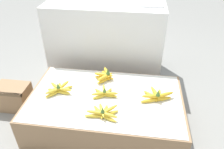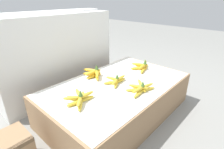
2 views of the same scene
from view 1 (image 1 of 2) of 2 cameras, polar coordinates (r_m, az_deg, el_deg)
The scene contains 10 objects.
ground_plane at distance 1.91m, azimuth -1.59°, elevation -12.26°, with size 10.00×10.00×0.00m, color gray.
display_platform at distance 1.81m, azimuth -1.66°, elevation -9.17°, with size 1.20×0.72×0.28m.
back_vendor_table at distance 2.34m, azimuth -1.55°, elevation 9.14°, with size 1.15×0.56×0.79m.
wooden_crate at distance 2.16m, azimuth -24.30°, elevation -5.28°, with size 0.29×0.20×0.23m.
banana_bunch_front_midleft at distance 1.54m, azimuth -2.30°, elevation -10.00°, with size 0.24×0.17×0.09m.
banana_bunch_middle_left at distance 1.79m, azimuth -13.68°, elevation -3.71°, with size 0.21×0.21×0.09m.
banana_bunch_middle_midleft at distance 1.71m, azimuth -1.99°, elevation -4.86°, with size 0.21×0.16×0.09m.
banana_bunch_middle_midright at distance 1.70m, azimuth 11.51°, elevation -5.55°, with size 0.26×0.19×0.10m.
banana_bunch_back_midleft at distance 1.88m, azimuth -1.80°, elevation -0.33°, with size 0.17×0.23×0.11m.
foam_tray_white at distance 2.11m, azimuth 10.30°, elevation 17.52°, with size 0.21×0.14×0.02m.
Camera 1 is at (0.23, -1.30, 1.38)m, focal length 35.00 mm.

